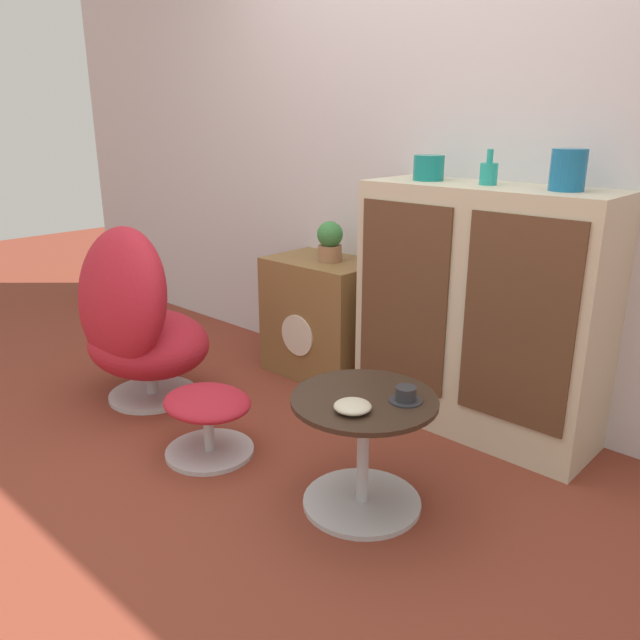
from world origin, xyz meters
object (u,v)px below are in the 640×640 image
Objects in this scene: sideboard at (479,312)px; tv_console at (323,317)px; vase_inner_left at (489,173)px; vase_inner_right at (568,170)px; coffee_table at (363,446)px; bowl at (353,406)px; potted_plant at (330,241)px; teacup at (406,396)px; vase_leftmost at (429,168)px; ottoman at (208,412)px; egg_chair at (135,322)px.

sideboard is 0.96m from tv_console.
vase_inner_left is 0.93× the size of vase_inner_right.
bowl is (0.04, -0.11, 0.21)m from coffee_table.
bowl is (-0.25, -0.96, -0.73)m from vase_inner_right.
coffee_table is 1.35m from potted_plant.
coffee_table is 1.25m from vase_inner_left.
tv_console reaches higher than teacup.
tv_console is 5.54× the size of teacup.
vase_inner_left is at bearing 92.77° from coffee_table.
coffee_table is 1.29m from vase_leftmost.
ottoman is at bearing -176.72° from bowl.
potted_plant reaches higher than teacup.
ottoman is 0.91m from teacup.
egg_chair is 4.35× the size of potted_plant.
teacup is (0.84, 0.23, 0.26)m from ottoman.
vase_leftmost reaches higher than sideboard.
vase_inner_left is at bearing 155.98° from sideboard.
ottoman is 1.16m from potted_plant.
potted_plant is 1.65× the size of bowl.
vase_leftmost is at bearing 69.28° from ottoman.
tv_console is 3.07× the size of potted_plant.
vase_leftmost is 0.88× the size of vase_inner_right.
ottoman is 0.80m from bowl.
potted_plant is at bearing -179.91° from sideboard.
sideboard reaches higher than tv_console.
ottoman is (-0.68, -1.00, -0.36)m from sideboard.
tv_console reaches higher than coffee_table.
coffee_table reaches higher than ottoman.
egg_chair is 1.75× the size of coffee_table.
vase_inner_left is at bearing 102.02° from teacup.
tv_console is 1.28m from coffee_table.
sideboard is 8.64× the size of bowl.
coffee_table is at bearing -87.23° from vase_inner_left.
potted_plant is (-0.88, -0.01, -0.40)m from vase_inner_left.
egg_chair reaches higher than potted_plant.
egg_chair is 6.71× the size of vase_leftmost.
bowl is at bearing -85.72° from sideboard.
tv_console is at bearing -179.73° from vase_inner_right.
tv_console is 4.46× the size of vase_inner_left.
tv_console is 1.00m from egg_chair.
vase_inner_left reaches higher than potted_plant.
sideboard reaches higher than potted_plant.
vase_inner_left is at bearing 33.80° from egg_chair.
vase_inner_left is (1.35, 0.91, 0.73)m from egg_chair.
ottoman is 3.13× the size of bowl.
sideboard is 1.26m from ottoman.
vase_inner_right is (0.33, -0.00, 0.03)m from vase_inner_left.
sideboard is 0.96m from bowl.
teacup is (0.46, -0.77, -0.70)m from vase_leftmost.
potted_plant is (-1.21, -0.01, -0.43)m from vase_inner_right.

